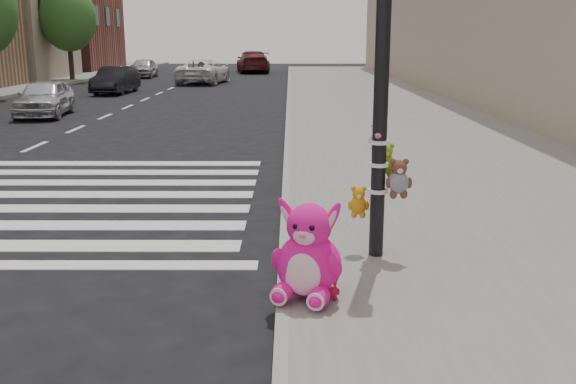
# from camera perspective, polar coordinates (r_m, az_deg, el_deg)

# --- Properties ---
(ground) EXTENTS (120.00, 120.00, 0.00)m
(ground) POSITION_cam_1_polar(r_m,az_deg,el_deg) (5.98, -15.93, -12.29)
(ground) COLOR black
(ground) RESTS_ON ground
(sidewalk_near) EXTENTS (7.00, 80.00, 0.14)m
(sidewalk_near) POSITION_cam_1_polar(r_m,az_deg,el_deg) (15.73, 12.63, 4.17)
(sidewalk_near) COLOR slate
(sidewalk_near) RESTS_ON ground
(curb_edge) EXTENTS (0.12, 80.00, 0.15)m
(curb_edge) POSITION_cam_1_polar(r_m,az_deg,el_deg) (15.36, -0.07, 4.28)
(curb_edge) COLOR gray
(curb_edge) RESTS_ON ground
(bld_far_e) EXTENTS (6.00, 10.00, 9.00)m
(bld_far_e) POSITION_cam_1_polar(r_m,az_deg,el_deg) (53.98, -18.96, 14.95)
(bld_far_e) COLOR brown
(bld_far_e) RESTS_ON ground
(signal_pole) EXTENTS (0.70, 0.49, 4.00)m
(signal_pole) POSITION_cam_1_polar(r_m,az_deg,el_deg) (7.08, 8.40, 7.10)
(signal_pole) COLOR black
(signal_pole) RESTS_ON sidewalk_near
(tree_far_c) EXTENTS (3.20, 3.20, 5.44)m
(tree_far_c) POSITION_cam_1_polar(r_m,az_deg,el_deg) (40.27, -19.00, 14.44)
(tree_far_c) COLOR #382619
(tree_far_c) RESTS_ON sidewalk_far
(pink_bunny) EXTENTS (0.77, 0.85, 0.97)m
(pink_bunny) POSITION_cam_1_polar(r_m,az_deg,el_deg) (6.08, 1.79, -5.83)
(pink_bunny) COLOR #FF1598
(pink_bunny) RESTS_ON sidewalk_near
(red_teddy) EXTENTS (0.15, 0.11, 0.22)m
(red_teddy) POSITION_cam_1_polar(r_m,az_deg,el_deg) (6.12, 3.95, -8.59)
(red_teddy) COLOR #B31136
(red_teddy) RESTS_ON sidewalk_near
(car_silver_far) EXTENTS (1.87, 3.73, 1.22)m
(car_silver_far) POSITION_cam_1_polar(r_m,az_deg,el_deg) (22.85, -20.83, 7.83)
(car_silver_far) COLOR silver
(car_silver_far) RESTS_ON ground
(car_dark_far) EXTENTS (1.50, 3.83, 1.24)m
(car_dark_far) POSITION_cam_1_polar(r_m,az_deg,el_deg) (31.27, -15.08, 9.59)
(car_dark_far) COLOR black
(car_dark_far) RESTS_ON ground
(car_white_near) EXTENTS (2.80, 5.07, 1.34)m
(car_white_near) POSITION_cam_1_polar(r_m,az_deg,el_deg) (37.09, -7.51, 10.57)
(car_white_near) COLOR silver
(car_white_near) RESTS_ON ground
(car_maroon_near) EXTENTS (2.89, 5.66, 1.57)m
(car_maroon_near) POSITION_cam_1_polar(r_m,az_deg,el_deg) (48.48, -3.15, 11.49)
(car_maroon_near) COLOR #52171A
(car_maroon_near) RESTS_ON ground
(car_silver_deep) EXTENTS (1.57, 3.68, 1.24)m
(car_silver_deep) POSITION_cam_1_polar(r_m,az_deg,el_deg) (43.37, -12.71, 10.71)
(car_silver_deep) COLOR #A5A5A9
(car_silver_deep) RESTS_ON ground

